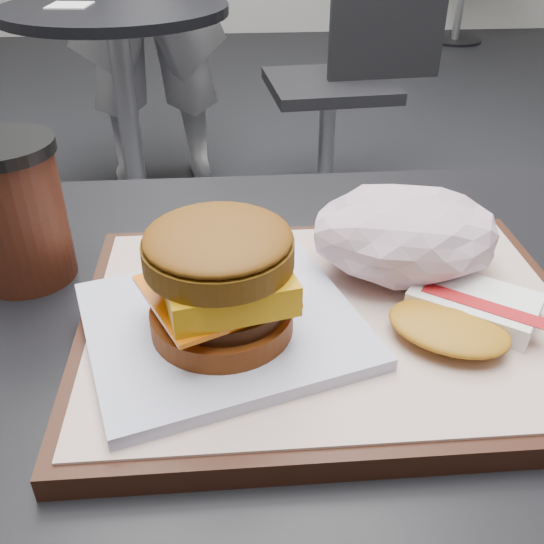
{
  "coord_description": "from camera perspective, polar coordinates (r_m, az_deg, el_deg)",
  "views": [
    {
      "loc": [
        -0.02,
        -0.37,
        1.07
      ],
      "look_at": [
        0.0,
        -0.01,
        0.83
      ],
      "focal_mm": 40.0,
      "sensor_mm": 36.0,
      "label": 1
    }
  ],
  "objects": [
    {
      "name": "coffee_cup",
      "position": [
        0.55,
        -23.02,
        5.29
      ],
      "size": [
        0.09,
        0.09,
        0.13
      ],
      "color": "#3E180F",
      "rests_on": "customer_table"
    },
    {
      "name": "customer_table",
      "position": [
        0.61,
        -0.53,
        -19.53
      ],
      "size": [
        0.8,
        0.6,
        0.77
      ],
      "color": "#A5A5AA",
      "rests_on": "ground"
    },
    {
      "name": "crumpled_wrapper",
      "position": [
        0.51,
        12.53,
        3.51
      ],
      "size": [
        0.15,
        0.12,
        0.07
      ],
      "primitive_type": null,
      "color": "silver",
      "rests_on": "serving_tray"
    },
    {
      "name": "napkin",
      "position": [
        2.08,
        -18.5,
        22.72
      ],
      "size": [
        0.13,
        0.13,
        0.0
      ],
      "primitive_type": "cube",
      "rotation": [
        0.0,
        0.0,
        -0.11
      ],
      "color": "white",
      "rests_on": "neighbor_table"
    },
    {
      "name": "breakfast_sandwich",
      "position": [
        0.42,
        -4.79,
        -1.81
      ],
      "size": [
        0.23,
        0.22,
        0.09
      ],
      "color": "white",
      "rests_on": "serving_tray"
    },
    {
      "name": "serving_tray",
      "position": [
        0.47,
        5.49,
        -4.7
      ],
      "size": [
        0.38,
        0.28,
        0.02
      ],
      "color": "black",
      "rests_on": "customer_table"
    },
    {
      "name": "neighbor_chair",
      "position": [
        2.25,
        7.27,
        18.33
      ],
      "size": [
        0.62,
        0.46,
        0.88
      ],
      "color": "#A5A6AA",
      "rests_on": "ground"
    },
    {
      "name": "neighbor_table",
      "position": [
        2.11,
        -13.91,
        17.86
      ],
      "size": [
        0.7,
        0.7,
        0.75
      ],
      "color": "black",
      "rests_on": "ground"
    },
    {
      "name": "hash_brown",
      "position": [
        0.46,
        17.52,
        -3.78
      ],
      "size": [
        0.14,
        0.13,
        0.02
      ],
      "color": "white",
      "rests_on": "serving_tray"
    }
  ]
}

